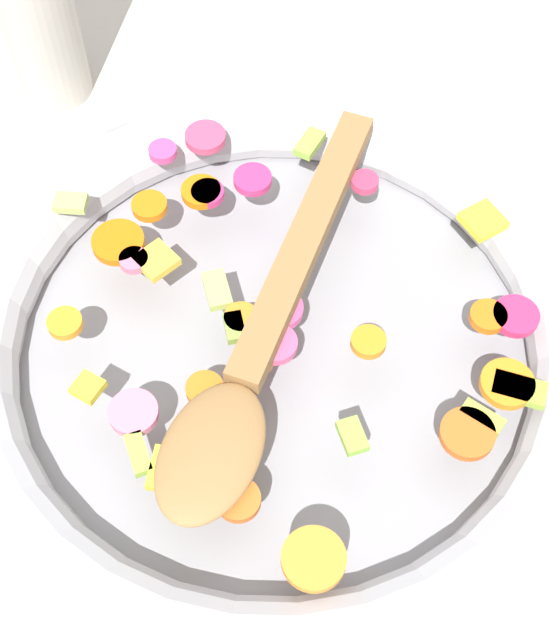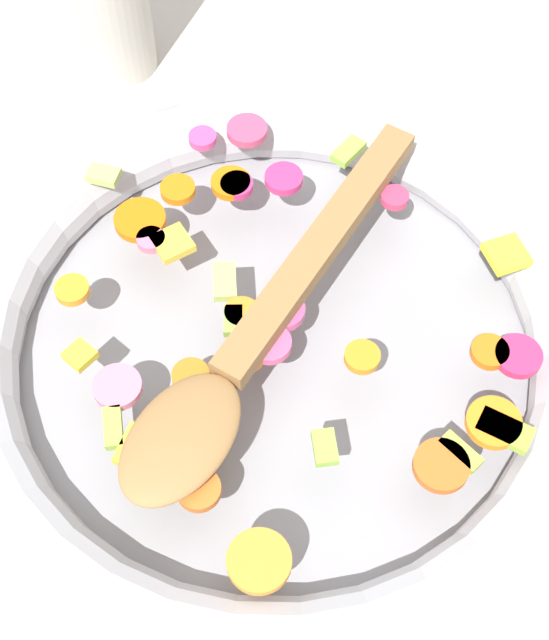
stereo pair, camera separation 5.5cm
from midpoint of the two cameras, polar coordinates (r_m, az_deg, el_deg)
ground_plane at (r=0.60m, az=2.65°, el=-2.74°), size 4.00×4.00×0.00m
skillet at (r=0.58m, az=2.74°, el=-1.68°), size 0.43×0.43×0.05m
chopped_vegetables at (r=0.55m, az=2.97°, el=-0.02°), size 0.34×0.30×0.01m
wooden_spoon at (r=0.53m, az=1.63°, el=-1.37°), size 0.09×0.31×0.01m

